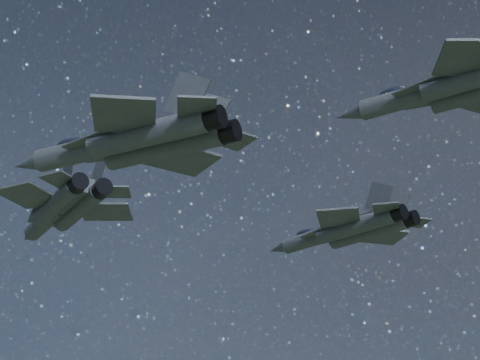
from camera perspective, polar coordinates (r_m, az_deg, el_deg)
The scene contains 4 objects.
jet_lead at distance 77.27m, azimuth -12.49°, elevation -1.92°, with size 19.19×12.56×4.95m.
jet_left at distance 86.08m, azimuth 7.84°, elevation -3.50°, with size 19.77×13.66×4.96m.
jet_right at distance 57.88m, azimuth -7.26°, elevation 2.78°, with size 19.70×13.73×4.96m.
jet_slot at distance 57.59m, azimuth 15.75°, elevation 6.58°, with size 16.94×12.07×4.32m.
Camera 1 is at (39.30, -49.99, 117.23)m, focal length 60.00 mm.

